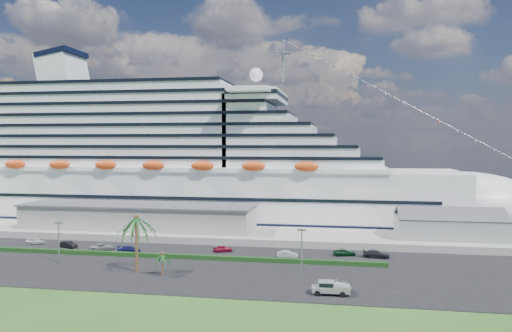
% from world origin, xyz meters
% --- Properties ---
extents(ground, '(420.00, 420.00, 0.00)m').
position_xyz_m(ground, '(0.00, 0.00, 0.00)').
color(ground, '#274B19').
rests_on(ground, ground).
extents(asphalt_lot, '(140.00, 38.00, 0.12)m').
position_xyz_m(asphalt_lot, '(0.00, 11.00, 0.06)').
color(asphalt_lot, black).
rests_on(asphalt_lot, ground).
extents(wharf, '(240.00, 20.00, 1.80)m').
position_xyz_m(wharf, '(0.00, 40.00, 0.90)').
color(wharf, gray).
rests_on(wharf, ground).
extents(water, '(420.00, 160.00, 0.02)m').
position_xyz_m(water, '(0.00, 130.00, 0.01)').
color(water, black).
rests_on(water, ground).
extents(cruise_ship, '(191.00, 38.00, 54.00)m').
position_xyz_m(cruise_ship, '(-21.53, 64.00, 16.69)').
color(cruise_ship, silver).
rests_on(cruise_ship, ground).
extents(terminal_building, '(61.00, 15.00, 6.30)m').
position_xyz_m(terminal_building, '(-25.00, 40.00, 5.01)').
color(terminal_building, gray).
rests_on(terminal_building, wharf).
extents(port_shed, '(24.00, 12.31, 7.37)m').
position_xyz_m(port_shed, '(52.00, 40.00, 4.40)').
color(port_shed, gray).
rests_on(port_shed, wharf).
extents(hedge, '(88.00, 1.10, 0.90)m').
position_xyz_m(hedge, '(-8.00, 16.00, 0.57)').
color(hedge, black).
rests_on(hedge, asphalt_lot).
extents(lamp_post_left, '(1.60, 0.35, 8.27)m').
position_xyz_m(lamp_post_left, '(-28.00, 8.00, 5.34)').
color(lamp_post_left, gray).
rests_on(lamp_post_left, asphalt_lot).
extents(lamp_post_right, '(1.60, 0.35, 8.27)m').
position_xyz_m(lamp_post_right, '(20.00, 8.00, 5.34)').
color(lamp_post_right, gray).
rests_on(lamp_post_right, asphalt_lot).
extents(palm_tall, '(8.82, 8.82, 11.13)m').
position_xyz_m(palm_tall, '(-10.00, 4.00, 9.20)').
color(palm_tall, '#47301E').
rests_on(palm_tall, ground).
extents(palm_short, '(3.53, 3.53, 4.56)m').
position_xyz_m(palm_short, '(-4.50, 2.50, 3.67)').
color(palm_short, '#47301E').
rests_on(palm_short, ground).
extents(parked_car_0, '(4.34, 1.97, 1.44)m').
position_xyz_m(parked_car_0, '(-44.06, 24.30, 0.84)').
color(parked_car_0, silver).
rests_on(parked_car_0, asphalt_lot).
extents(parked_car_1, '(4.84, 2.90, 1.51)m').
position_xyz_m(parked_car_1, '(-34.23, 21.86, 0.87)').
color(parked_car_1, black).
rests_on(parked_car_1, asphalt_lot).
extents(parked_car_2, '(5.67, 4.32, 1.43)m').
position_xyz_m(parked_car_2, '(-25.25, 20.80, 0.84)').
color(parked_car_2, gray).
rests_on(parked_car_2, asphalt_lot).
extents(parked_car_3, '(5.23, 2.20, 1.51)m').
position_xyz_m(parked_car_3, '(-18.26, 19.11, 0.87)').
color(parked_car_3, '#171751').
rests_on(parked_car_3, asphalt_lot).
extents(parked_car_4, '(4.50, 3.08, 1.42)m').
position_xyz_m(parked_car_4, '(1.48, 23.72, 0.83)').
color(parked_car_4, maroon).
rests_on(parked_car_4, asphalt_lot).
extents(parked_car_5, '(4.33, 1.66, 1.41)m').
position_xyz_m(parked_car_5, '(16.04, 20.63, 0.82)').
color(parked_car_5, silver).
rests_on(parked_car_5, asphalt_lot).
extents(parked_car_6, '(5.14, 3.33, 1.32)m').
position_xyz_m(parked_car_6, '(27.82, 24.61, 0.78)').
color(parked_car_6, '#0D371C').
rests_on(parked_car_6, asphalt_lot).
extents(parked_car_7, '(5.68, 2.90, 1.58)m').
position_xyz_m(parked_car_7, '(34.26, 23.69, 0.91)').
color(parked_car_7, '#252329').
rests_on(parked_car_7, asphalt_lot).
extents(pickup_truck, '(6.05, 2.42, 2.12)m').
position_xyz_m(pickup_truck, '(25.42, -3.42, 1.28)').
color(pickup_truck, black).
rests_on(pickup_truck, asphalt_lot).
extents(boat_trailer, '(5.93, 3.94, 1.69)m').
position_xyz_m(boat_trailer, '(26.39, -1.28, 1.24)').
color(boat_trailer, gray).
rests_on(boat_trailer, asphalt_lot).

